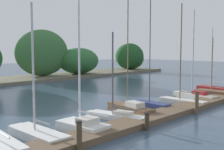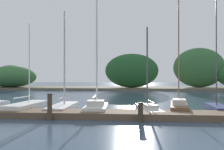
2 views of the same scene
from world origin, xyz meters
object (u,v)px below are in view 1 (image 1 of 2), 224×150
(sailboat_2, at_px, (36,132))
(sailboat_8, at_px, (194,94))
(sailboat_4, at_px, (115,115))
(mooring_piling_2, at_px, (147,121))
(sailboat_9, at_px, (212,93))
(mooring_piling_1, at_px, (79,137))
(sailboat_5, at_px, (129,107))
(sailboat_7, at_px, (181,99))
(mooring_piling_3, at_px, (197,103))
(sailboat_6, at_px, (150,103))
(sailboat_3, at_px, (82,123))
(sailboat_10, at_px, (211,89))

(sailboat_2, distance_m, sailboat_8, 16.14)
(sailboat_4, height_order, mooring_piling_2, sailboat_4)
(sailboat_2, relative_size, sailboat_9, 1.22)
(mooring_piling_1, bearing_deg, sailboat_2, 93.84)
(sailboat_5, xyz_separation_m, sailboat_8, (8.46, -0.48, 0.02))
(sailboat_7, relative_size, sailboat_9, 1.46)
(mooring_piling_3, bearing_deg, sailboat_6, 98.82)
(sailboat_4, bearing_deg, mooring_piling_3, -130.81)
(sailboat_8, bearing_deg, mooring_piling_2, 116.18)
(sailboat_8, distance_m, mooring_piling_3, 6.33)
(sailboat_4, distance_m, mooring_piling_3, 5.88)
(sailboat_3, distance_m, sailboat_4, 3.31)
(mooring_piling_1, distance_m, mooring_piling_2, 4.79)
(mooring_piling_2, bearing_deg, sailboat_7, 17.79)
(sailboat_8, bearing_deg, sailboat_6, 96.70)
(sailboat_4, xyz_separation_m, mooring_piling_1, (-5.40, -2.91, 0.40))
(sailboat_9, relative_size, mooring_piling_3, 3.62)
(sailboat_4, bearing_deg, sailboat_6, -93.13)
(sailboat_5, relative_size, mooring_piling_2, 8.32)
(sailboat_5, xyz_separation_m, mooring_piling_3, (2.96, -3.59, 0.38))
(sailboat_7, bearing_deg, sailboat_2, 85.59)
(sailboat_3, xyz_separation_m, sailboat_7, (10.69, 0.17, -0.07))
(sailboat_8, distance_m, sailboat_9, 2.38)
(sailboat_5, bearing_deg, sailboat_4, 116.46)
(sailboat_6, xyz_separation_m, sailboat_7, (2.95, -0.92, 0.05))
(sailboat_5, bearing_deg, sailboat_6, -80.53)
(sailboat_3, xyz_separation_m, sailboat_4, (3.26, 0.56, -0.15))
(sailboat_3, xyz_separation_m, sailboat_6, (7.74, 1.09, -0.11))
(sailboat_10, bearing_deg, sailboat_8, 102.92)
(mooring_piling_2, relative_size, mooring_piling_3, 0.65)
(sailboat_3, distance_m, sailboat_8, 13.81)
(sailboat_10, relative_size, mooring_piling_2, 6.56)
(sailboat_5, distance_m, sailboat_9, 10.80)
(sailboat_2, relative_size, sailboat_8, 0.85)
(mooring_piling_1, height_order, mooring_piling_2, mooring_piling_1)
(sailboat_4, distance_m, sailboat_10, 15.28)
(sailboat_4, relative_size, sailboat_8, 0.70)
(sailboat_3, height_order, mooring_piling_3, sailboat_3)
(sailboat_4, distance_m, sailboat_5, 2.16)
(sailboat_9, xyz_separation_m, sailboat_10, (2.45, 1.19, 0.01))
(sailboat_6, height_order, sailboat_10, sailboat_6)
(sailboat_3, bearing_deg, sailboat_10, -89.25)
(sailboat_2, distance_m, sailboat_3, 2.48)
(sailboat_8, xyz_separation_m, sailboat_9, (2.29, -0.67, -0.07))
(sailboat_2, relative_size, mooring_piling_1, 4.80)
(sailboat_8, distance_m, mooring_piling_2, 11.56)
(sailboat_3, relative_size, sailboat_7, 1.01)
(sailboat_6, relative_size, sailboat_8, 1.05)
(sailboat_3, height_order, sailboat_5, sailboat_5)
(sailboat_5, relative_size, sailboat_9, 1.50)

